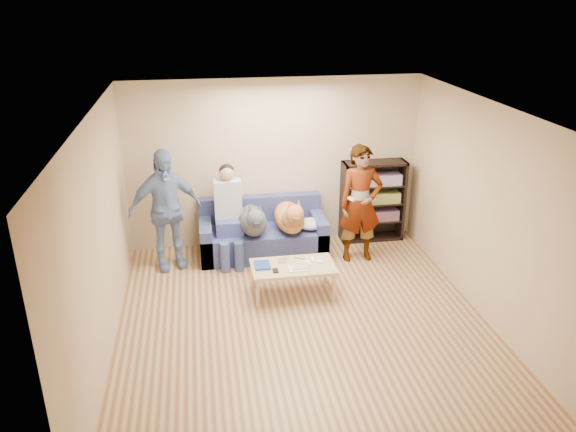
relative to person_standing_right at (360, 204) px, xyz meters
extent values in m
plane|color=brown|center=(-1.15, -1.65, -0.88)|extent=(5.00, 5.00, 0.00)
plane|color=white|center=(-1.15, -1.65, 1.72)|extent=(5.00, 5.00, 0.00)
plane|color=tan|center=(-1.15, 0.85, 0.42)|extent=(4.50, 0.00, 4.50)
plane|color=tan|center=(-1.15, -4.15, 0.42)|extent=(4.50, 0.00, 4.50)
plane|color=tan|center=(-3.40, -1.65, 0.42)|extent=(0.00, 5.00, 5.00)
plane|color=tan|center=(1.10, -1.65, 0.42)|extent=(0.00, 5.00, 5.00)
ellipsoid|color=#ABACB0|center=(-0.68, 0.26, -0.38)|extent=(0.43, 0.36, 0.15)
imported|color=gray|center=(0.00, 0.00, 0.00)|extent=(0.65, 0.43, 1.76)
imported|color=#7083B3|center=(-2.80, 0.21, 0.01)|extent=(1.12, 0.72, 1.78)
cube|color=silver|center=(-0.20, -0.20, 0.16)|extent=(0.08, 0.13, 0.03)
cube|color=navy|center=(-1.55, -0.83, -0.45)|extent=(0.20, 0.26, 0.03)
cube|color=white|center=(-1.10, -0.98, -0.45)|extent=(0.26, 0.20, 0.02)
cube|color=#AEA48B|center=(-1.07, -0.96, -0.44)|extent=(0.22, 0.17, 0.01)
cube|color=#B3B2B7|center=(-1.27, -0.76, -0.43)|extent=(0.11, 0.06, 0.05)
cube|color=white|center=(-0.87, -0.78, -0.44)|extent=(0.04, 0.13, 0.03)
cube|color=white|center=(-0.79, -0.86, -0.44)|extent=(0.09, 0.06, 0.03)
cylinder|color=silver|center=(-0.95, -0.90, -0.45)|extent=(0.07, 0.07, 0.02)
cylinder|color=white|center=(-0.95, -0.82, -0.45)|extent=(0.07, 0.07, 0.02)
cylinder|color=orange|center=(-1.17, -1.04, -0.46)|extent=(0.13, 0.06, 0.01)
cylinder|color=black|center=(-1.03, -0.70, -0.46)|extent=(0.13, 0.08, 0.01)
cube|color=black|center=(-1.40, -1.00, -0.45)|extent=(0.07, 0.12, 0.02)
cube|color=#515B93|center=(-1.40, 0.40, -0.67)|extent=(1.90, 0.85, 0.42)
cube|color=#515B93|center=(-1.40, 0.73, -0.26)|extent=(1.90, 0.18, 0.40)
cube|color=#515B93|center=(-2.26, 0.40, -0.59)|extent=(0.18, 0.85, 0.58)
cube|color=#515B93|center=(-0.54, 0.40, -0.59)|extent=(0.18, 0.85, 0.58)
cube|color=#414B90|center=(-1.90, 0.32, -0.35)|extent=(0.40, 0.38, 0.22)
cylinder|color=#3D5487|center=(-2.00, -0.10, -0.67)|extent=(0.14, 0.14, 0.47)
cylinder|color=#404E8E|center=(-1.80, -0.10, -0.67)|extent=(0.14, 0.14, 0.47)
cube|color=#B1B0B5|center=(-1.90, 0.42, 0.04)|extent=(0.40, 0.24, 0.58)
sphere|color=tan|center=(-1.90, 0.42, 0.44)|extent=(0.21, 0.21, 0.21)
ellipsoid|color=black|center=(-1.90, 0.45, 0.47)|extent=(0.22, 0.22, 0.19)
ellipsoid|color=#45484E|center=(-1.56, 0.31, -0.28)|extent=(0.42, 0.88, 0.37)
sphere|color=#50535B|center=(-1.56, -0.02, -0.19)|extent=(0.32, 0.32, 0.32)
sphere|color=#4F525A|center=(-1.56, -0.19, -0.05)|extent=(0.26, 0.26, 0.26)
cube|color=black|center=(-1.56, -0.32, -0.08)|extent=(0.08, 0.12, 0.07)
cone|color=#484952|center=(-1.63, -0.17, 0.09)|extent=(0.08, 0.08, 0.12)
cone|color=#53565F|center=(-1.49, -0.17, 0.09)|extent=(0.08, 0.08, 0.12)
cylinder|color=#51545B|center=(-1.56, 0.73, -0.31)|extent=(0.05, 0.29, 0.17)
ellipsoid|color=#C57E3C|center=(-1.00, 0.31, -0.27)|extent=(0.44, 0.91, 0.38)
sphere|color=#A76233|center=(-1.00, 0.01, -0.18)|extent=(0.33, 0.33, 0.33)
sphere|color=#B87138|center=(-1.00, -0.15, -0.03)|extent=(0.27, 0.27, 0.27)
cube|color=brown|center=(-1.00, -0.27, -0.07)|extent=(0.08, 0.13, 0.08)
cone|color=#B16B36|center=(-1.07, -0.13, 0.11)|extent=(0.08, 0.08, 0.13)
cone|color=#BB7439|center=(-0.94, -0.13, 0.11)|extent=(0.08, 0.08, 0.13)
cylinder|color=#A75533|center=(-1.00, 0.70, -0.31)|extent=(0.05, 0.30, 0.17)
cube|color=tan|center=(-1.15, -0.88, -0.48)|extent=(1.10, 0.60, 0.04)
cylinder|color=tan|center=(-1.65, -1.13, -0.69)|extent=(0.05, 0.05, 0.38)
cylinder|color=#D4AE82|center=(-0.65, -1.13, -0.69)|extent=(0.05, 0.05, 0.38)
cylinder|color=tan|center=(-1.65, -0.63, -0.69)|extent=(0.05, 0.05, 0.38)
cylinder|color=tan|center=(-0.65, -0.63, -0.69)|extent=(0.05, 0.05, 0.38)
cube|color=black|center=(-0.08, 0.67, -0.23)|extent=(0.04, 0.34, 1.30)
cube|color=black|center=(0.88, 0.67, -0.23)|extent=(0.04, 0.34, 1.30)
cube|color=black|center=(0.40, 0.67, 0.40)|extent=(1.00, 0.34, 0.04)
cube|color=black|center=(0.40, 0.67, -0.86)|extent=(1.00, 0.34, 0.04)
cube|color=black|center=(0.40, 0.83, -0.23)|extent=(1.00, 0.02, 1.30)
cube|color=black|center=(0.40, 0.67, -0.56)|extent=(0.94, 0.32, 0.03)
cube|color=black|center=(0.40, 0.67, -0.26)|extent=(0.94, 0.32, 0.02)
cube|color=black|center=(0.40, 0.67, 0.04)|extent=(0.94, 0.32, 0.02)
cube|color=#B23333|center=(0.40, 0.65, -0.46)|extent=(0.84, 0.24, 0.17)
cube|color=gold|center=(0.40, 0.65, -0.16)|extent=(0.84, 0.24, 0.17)
cube|color=#994C99|center=(0.40, 0.65, 0.14)|extent=(0.84, 0.24, 0.17)
camera|label=1|loc=(-2.28, -7.35, 2.95)|focal=35.00mm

